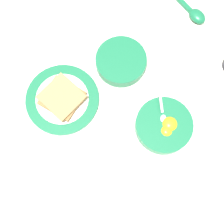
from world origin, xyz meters
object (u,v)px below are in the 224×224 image
Objects in this scene: toast_sandwich at (62,98)px; soup_spoon at (194,13)px; toast_plate at (62,99)px; egg_bowl at (164,126)px; congee_bowl at (121,61)px.

toast_sandwich is 0.49m from soup_spoon.
toast_plate is at bearing -40.92° from soup_spoon.
toast_sandwich reaches higher than soup_spoon.
toast_plate is 0.49m from soup_spoon.
toast_sandwich is at bearing -91.53° from egg_bowl.
soup_spoon is at bearing 176.89° from egg_bowl.
egg_bowl is 0.30m from toast_plate.
egg_bowl is at bearing -3.11° from soup_spoon.
egg_bowl is at bearing 88.47° from toast_sandwich.
egg_bowl is 1.15× the size of soup_spoon.
soup_spoon is at bearing 139.38° from toast_sandwich.
toast_sandwich is at bearing -41.77° from congee_bowl.
toast_sandwich reaches higher than toast_plate.
congee_bowl is at bearing -134.77° from egg_bowl.
congee_bowl is (-0.16, -0.16, -0.00)m from egg_bowl.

